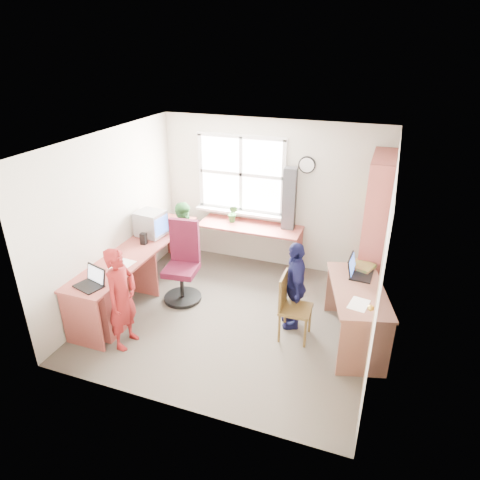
% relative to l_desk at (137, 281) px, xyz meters
% --- Properties ---
extents(room, '(3.64, 3.44, 2.44)m').
position_rel_l_desk_xyz_m(room, '(1.32, 0.38, 0.76)').
color(room, '#474038').
rests_on(room, ground).
extents(l_desk, '(2.38, 2.95, 0.75)m').
position_rel_l_desk_xyz_m(l_desk, '(0.00, 0.00, 0.00)').
color(l_desk, '#A64A42').
rests_on(l_desk, ground).
extents(right_desk, '(0.93, 1.43, 0.76)m').
position_rel_l_desk_xyz_m(right_desk, '(2.89, 0.31, 0.10)').
color(right_desk, brown).
rests_on(right_desk, ground).
extents(bookshelf, '(0.30, 1.02, 2.10)m').
position_rel_l_desk_xyz_m(bookshelf, '(2.96, 1.47, 0.55)').
color(bookshelf, '#A64A42').
rests_on(bookshelf, ground).
extents(swivel_chair, '(0.61, 0.61, 1.17)m').
position_rel_l_desk_xyz_m(swivel_chair, '(0.44, 0.51, 0.05)').
color(swivel_chair, black).
rests_on(swivel_chair, ground).
extents(wooden_chair, '(0.39, 0.39, 0.88)m').
position_rel_l_desk_xyz_m(wooden_chair, '(2.12, 0.14, 0.02)').
color(wooden_chair, brown).
rests_on(wooden_chair, ground).
extents(crt_monitor, '(0.43, 0.40, 0.39)m').
position_rel_l_desk_xyz_m(crt_monitor, '(-0.22, 0.83, 0.49)').
color(crt_monitor, '#969599').
rests_on(crt_monitor, l_desk).
extents(laptop_left, '(0.39, 0.36, 0.23)m').
position_rel_l_desk_xyz_m(laptop_left, '(-0.16, -0.69, 0.35)').
color(laptop_left, black).
rests_on(laptop_left, l_desk).
extents(laptop_right, '(0.32, 0.38, 0.25)m').
position_rel_l_desk_xyz_m(laptop_right, '(2.84, 0.64, 0.36)').
color(laptop_right, black).
rests_on(laptop_right, right_desk).
extents(speaker_a, '(0.09, 0.09, 0.17)m').
position_rel_l_desk_xyz_m(speaker_a, '(-0.18, 0.53, 0.38)').
color(speaker_a, black).
rests_on(speaker_a, l_desk).
extents(speaker_b, '(0.10, 0.10, 0.17)m').
position_rel_l_desk_xyz_m(speaker_b, '(-0.14, 1.03, 0.38)').
color(speaker_b, black).
rests_on(speaker_b, l_desk).
extents(cd_tower, '(0.20, 0.18, 0.98)m').
position_rel_l_desk_xyz_m(cd_tower, '(1.65, 1.82, 0.78)').
color(cd_tower, black).
rests_on(cd_tower, l_desk).
extents(game_box, '(0.35, 0.35, 0.05)m').
position_rel_l_desk_xyz_m(game_box, '(2.88, 0.83, 0.33)').
color(game_box, red).
rests_on(game_box, right_desk).
extents(paper_a, '(0.26, 0.35, 0.00)m').
position_rel_l_desk_xyz_m(paper_a, '(-0.11, -0.13, 0.30)').
color(paper_a, white).
rests_on(paper_a, l_desk).
extents(paper_b, '(0.25, 0.31, 0.00)m').
position_rel_l_desk_xyz_m(paper_b, '(2.93, -0.03, 0.31)').
color(paper_b, white).
rests_on(paper_b, right_desk).
extents(potted_plant, '(0.18, 0.16, 0.30)m').
position_rel_l_desk_xyz_m(potted_plant, '(0.75, 1.74, 0.44)').
color(potted_plant, '#286528').
rests_on(potted_plant, l_desk).
extents(person_red, '(0.33, 0.49, 1.31)m').
position_rel_l_desk_xyz_m(person_red, '(0.26, -0.70, 0.20)').
color(person_red, maroon).
rests_on(person_red, ground).
extents(person_green, '(0.61, 0.70, 1.21)m').
position_rel_l_desk_xyz_m(person_green, '(0.17, 1.18, 0.15)').
color(person_green, '#2C702F').
rests_on(person_green, ground).
extents(person_navy, '(0.49, 0.76, 1.20)m').
position_rel_l_desk_xyz_m(person_navy, '(2.10, 0.39, 0.14)').
color(person_navy, '#151541').
rests_on(person_navy, ground).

